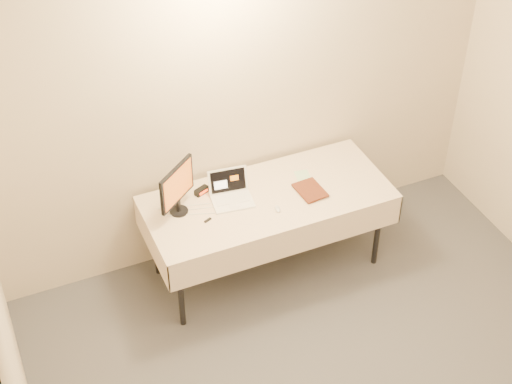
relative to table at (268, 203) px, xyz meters
name	(u,v)px	position (x,y,z in m)	size (l,w,h in m)	color
back_wall	(243,97)	(0.00, 0.45, 0.67)	(4.00, 0.10, 2.70)	beige
table	(268,203)	(0.00, 0.00, 0.00)	(1.86, 0.81, 0.74)	black
laptop	(231,193)	(-0.26, 0.09, 0.11)	(0.33, 0.31, 0.20)	white
monitor	(177,187)	(-0.67, 0.10, 0.30)	(0.32, 0.26, 0.40)	black
book	(300,182)	(0.22, -0.08, 0.19)	(0.19, 0.02, 0.25)	maroon
alarm_clock	(202,191)	(-0.44, 0.24, 0.09)	(0.12, 0.09, 0.05)	black
clicker	(278,209)	(0.00, -0.17, 0.07)	(0.04, 0.08, 0.02)	silver
paper_form	(305,181)	(0.34, 0.05, 0.06)	(0.11, 0.28, 0.00)	#B8E6B7
usb_dongle	(208,220)	(-0.51, -0.08, 0.07)	(0.06, 0.02, 0.01)	black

